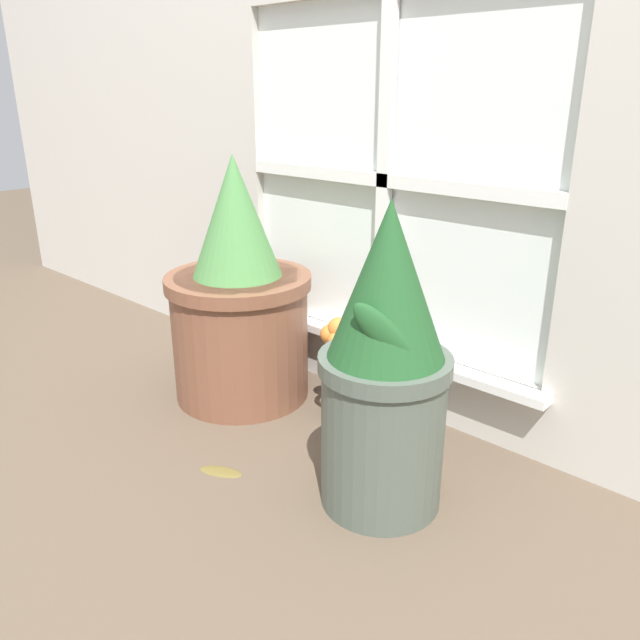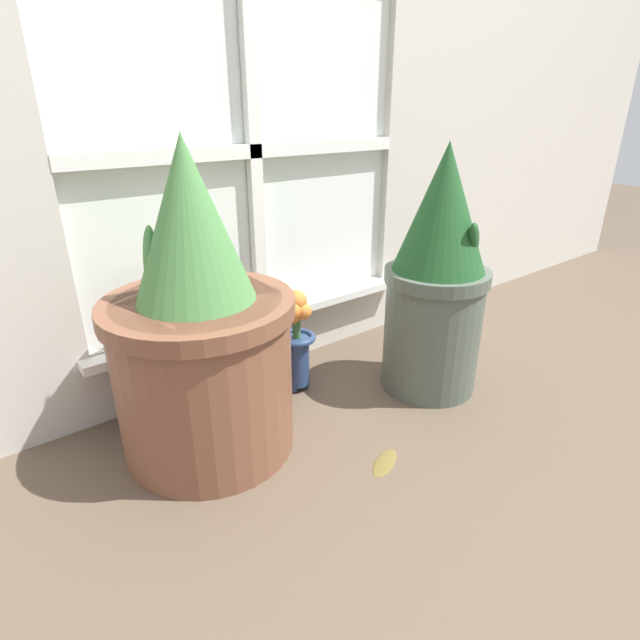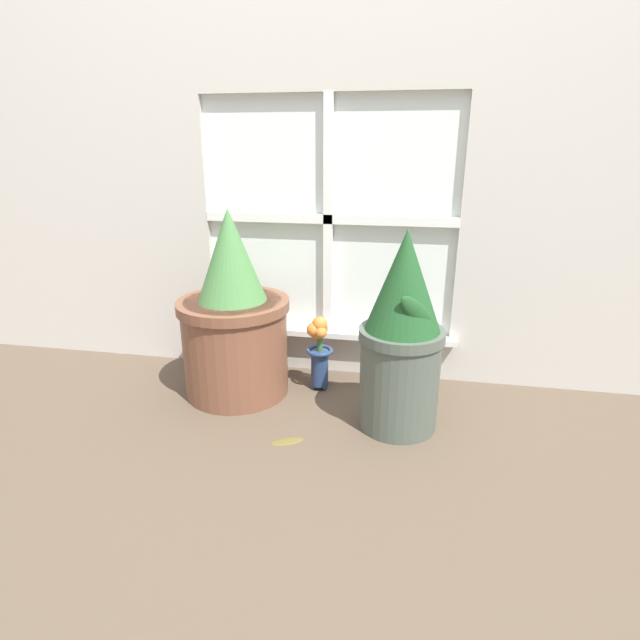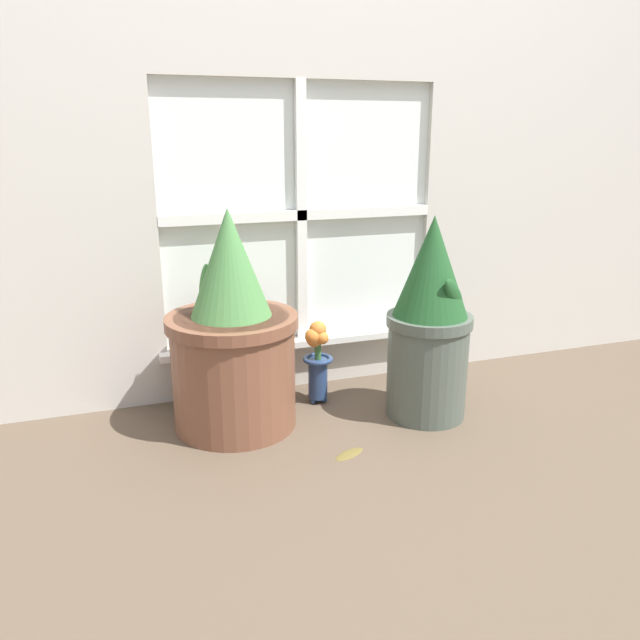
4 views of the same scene
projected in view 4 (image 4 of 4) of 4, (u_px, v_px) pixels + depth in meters
name	position (u px, v px, depth m)	size (l,w,h in m)	color
ground_plane	(363.00, 457.00, 1.85)	(10.00, 10.00, 0.00)	brown
wall_with_window	(298.00, 19.00, 2.04)	(4.40, 0.10, 2.50)	beige
potted_plant_left	(233.00, 341.00, 1.97)	(0.42, 0.42, 0.71)	brown
potted_plant_right	(429.00, 323.00, 2.04)	(0.28, 0.28, 0.68)	#4C564C
flower_vase	(317.00, 356.00, 2.18)	(0.11, 0.11, 0.30)	navy
fallen_leaf	(349.00, 453.00, 1.86)	(0.12, 0.09, 0.01)	brown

